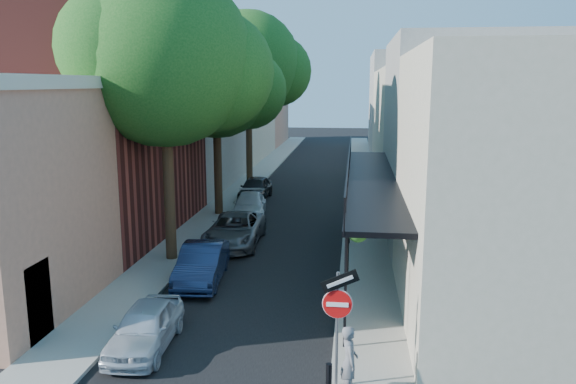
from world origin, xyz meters
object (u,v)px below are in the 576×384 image
(oak_mid, at_px, (224,83))
(sign_post, at_px, (338,309))
(bollard, at_px, (329,380))
(parked_car_d, at_px, (250,205))
(oak_far, at_px, (255,65))
(parked_car_b, at_px, (202,264))
(parked_car_c, at_px, (235,230))
(pedestrian, at_px, (349,361))
(parked_car_e, at_px, (255,188))
(oak_near, at_px, (177,61))
(parked_car_a, at_px, (145,327))

(oak_mid, bearing_deg, sign_post, -69.14)
(bollard, xyz_separation_m, parked_car_d, (-5.11, 17.53, 0.09))
(oak_far, height_order, parked_car_d, oak_far)
(parked_car_b, height_order, parked_car_d, parked_car_b)
(bollard, relative_size, parked_car_d, 0.19)
(parked_car_c, bearing_deg, pedestrian, -67.55)
(oak_far, xyz_separation_m, pedestrian, (6.80, -26.61, -7.32))
(oak_mid, height_order, oak_far, oak_far)
(parked_car_d, bearing_deg, pedestrian, -79.13)
(oak_mid, bearing_deg, parked_car_e, 78.85)
(parked_car_b, xyz_separation_m, parked_car_d, (-0.20, 10.29, -0.08))
(parked_car_b, bearing_deg, oak_near, 115.21)
(oak_near, relative_size, oak_far, 0.96)
(parked_car_a, bearing_deg, sign_post, -18.96)
(bollard, relative_size, parked_car_e, 0.19)
(sign_post, height_order, oak_near, oak_near)
(pedestrian, bearing_deg, sign_post, 32.39)
(sign_post, xyz_separation_m, oak_far, (-6.51, 26.30, 6.22))
(oak_far, bearing_deg, oak_near, -90.04)
(sign_post, distance_m, pedestrian, 1.18)
(oak_near, height_order, parked_car_e, oak_near)
(oak_far, height_order, parked_car_b, oak_far)
(oak_near, xyz_separation_m, parked_car_c, (1.63, 2.31, -7.20))
(parked_car_b, xyz_separation_m, parked_car_c, (0.18, 4.83, -0.00))
(oak_near, xyz_separation_m, pedestrian, (6.81, -9.60, -6.94))
(oak_near, relative_size, parked_car_d, 2.73)
(parked_car_c, bearing_deg, oak_far, 95.23)
(oak_near, relative_size, parked_car_e, 2.78)
(oak_near, distance_m, parked_car_d, 10.72)
(parked_car_d, bearing_deg, parked_car_a, -96.60)
(parked_car_e, distance_m, pedestrian, 22.64)
(parked_car_c, bearing_deg, parked_car_e, 93.82)
(parked_car_a, distance_m, parked_car_e, 19.96)
(parked_car_c, relative_size, parked_car_d, 1.17)
(parked_car_a, relative_size, parked_car_e, 0.87)
(parked_car_e, bearing_deg, parked_car_c, -83.63)
(parked_car_c, distance_m, parked_car_e, 9.94)
(parked_car_d, relative_size, pedestrian, 2.55)
(sign_post, height_order, parked_car_e, sign_post)
(oak_mid, relative_size, parked_car_e, 2.48)
(sign_post, xyz_separation_m, oak_mid, (-6.58, 17.26, 5.02))
(sign_post, relative_size, parked_car_e, 0.73)
(oak_far, distance_m, parked_car_c, 16.62)
(oak_mid, bearing_deg, bollard, -70.10)
(sign_post, distance_m, oak_mid, 19.14)
(oak_near, height_order, parked_car_d, oak_near)
(bollard, height_order, oak_mid, oak_mid)
(oak_far, distance_m, parked_car_d, 12.06)
(sign_post, bearing_deg, pedestrian, -47.78)
(sign_post, distance_m, parked_car_c, 12.66)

